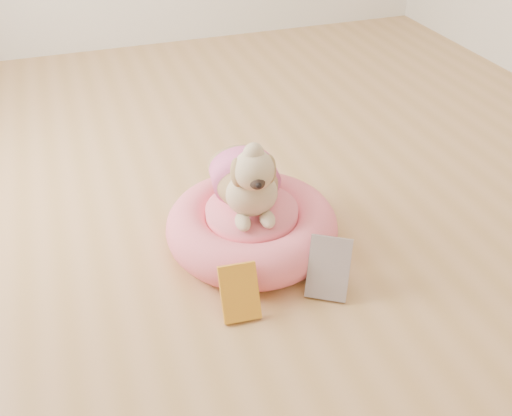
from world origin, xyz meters
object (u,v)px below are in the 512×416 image
object	(u,v)px
pet_bed	(252,226)
book_yellow	(240,292)
dog	(247,166)
book_white	(329,268)

from	to	relation	value
pet_bed	book_yellow	distance (m)	0.39
pet_bed	book_yellow	xyz separation A→B (m)	(-0.17, -0.35, 0.01)
book_yellow	dog	bearing A→B (deg)	72.95
dog	book_white	distance (m)	0.49
dog	book_white	bearing A→B (deg)	-58.06
dog	book_white	size ratio (longest dim) A/B	2.03
book_white	pet_bed	bearing A→B (deg)	147.80
dog	book_white	xyz separation A→B (m)	(0.18, -0.39, -0.24)
pet_bed	book_white	size ratio (longest dim) A/B	2.99
book_yellow	pet_bed	bearing A→B (deg)	70.02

